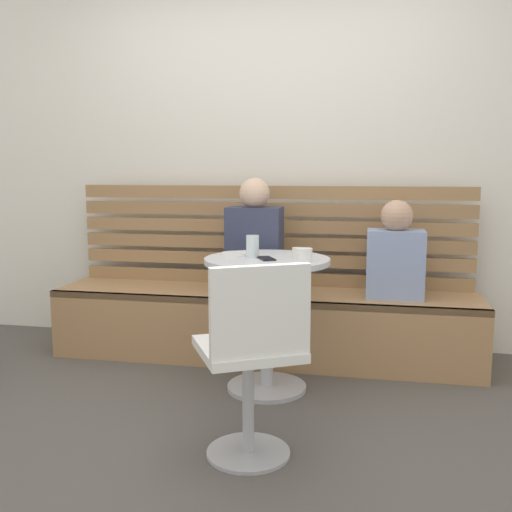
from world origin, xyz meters
The scene contains 13 objects.
ground centered at (0.00, 0.00, 0.00)m, with size 8.00×8.00×0.00m, color #514C47.
back_wall centered at (0.00, 1.64, 1.45)m, with size 5.20×0.10×2.90m, color white.
booth_bench centered at (0.00, 1.20, 0.22)m, with size 2.70×0.52×0.44m.
booth_backrest centered at (0.00, 1.44, 0.78)m, with size 2.65×0.04×0.67m.
cafe_table centered at (0.12, 0.67, 0.52)m, with size 0.68×0.68×0.74m.
white_chair centered at (0.21, -0.14, 0.46)m, with size 0.54×0.54×0.85m.
person_adult centered at (-0.05, 1.18, 0.76)m, with size 0.34×0.22×0.72m.
person_child_left centered at (0.81, 1.18, 0.70)m, with size 0.34×0.22×0.59m.
cup_ceramic_white centered at (0.33, 0.58, 0.78)m, with size 0.08×0.08×0.07m, color white.
cup_glass_tall centered at (0.04, 0.68, 0.80)m, with size 0.07×0.07×0.12m, color silver.
cup_espresso_small centered at (0.28, 0.71, 0.77)m, with size 0.06×0.06×0.06m, color silver.
plate_small centered at (-0.07, 0.75, 0.75)m, with size 0.17×0.17×0.01m, color white.
phone_on_table centered at (0.12, 0.62, 0.74)m, with size 0.07×0.14×0.01m, color black.
Camera 1 is at (0.66, -2.36, 1.21)m, focal length 40.46 mm.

